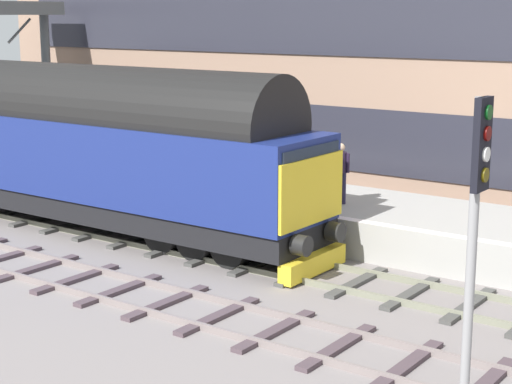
{
  "coord_description": "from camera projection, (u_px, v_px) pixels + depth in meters",
  "views": [
    {
      "loc": [
        -16.28,
        -12.91,
        6.04
      ],
      "look_at": [
        0.2,
        -1.01,
        1.75
      ],
      "focal_mm": 59.38,
      "sensor_mm": 36.0,
      "label": 1
    }
  ],
  "objects": [
    {
      "name": "diesel_locomotive",
      "position": [
        30.0,
        136.0,
        25.12
      ],
      "size": [
        2.74,
        20.16,
        4.68
      ],
      "color": "black",
      "rests_on": "ground"
    },
    {
      "name": "station_platform",
      "position": [
        297.0,
        210.0,
        24.3
      ],
      "size": [
        4.0,
        44.0,
        1.01
      ],
      "color": "#A3A19C",
      "rests_on": "ground"
    },
    {
      "name": "ground_plane",
      "position": [
        219.0,
        256.0,
        21.55
      ],
      "size": [
        140.0,
        140.0,
        0.0
      ],
      "primitive_type": "plane",
      "color": "gray",
      "rests_on": "ground"
    },
    {
      "name": "track_main",
      "position": [
        219.0,
        253.0,
        21.54
      ],
      "size": [
        2.5,
        60.0,
        0.15
      ],
      "color": "gray",
      "rests_on": "ground"
    },
    {
      "name": "signal_post_mid",
      "position": [
        475.0,
        225.0,
        11.51
      ],
      "size": [
        0.44,
        0.22,
        4.97
      ],
      "color": "gray",
      "rests_on": "ground"
    },
    {
      "name": "waiting_passenger",
      "position": [
        341.0,
        168.0,
        22.71
      ],
      "size": [
        0.38,
        0.51,
        1.64
      ],
      "rotation": [
        0.0,
        0.0,
        1.71
      ],
      "color": "#2A2540",
      "rests_on": "station_platform"
    },
    {
      "name": "track_adjacent_west",
      "position": [
        120.0,
        290.0,
        18.71
      ],
      "size": [
        2.5,
        60.0,
        0.15
      ],
      "color": "gray",
      "rests_on": "ground"
    }
  ]
}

